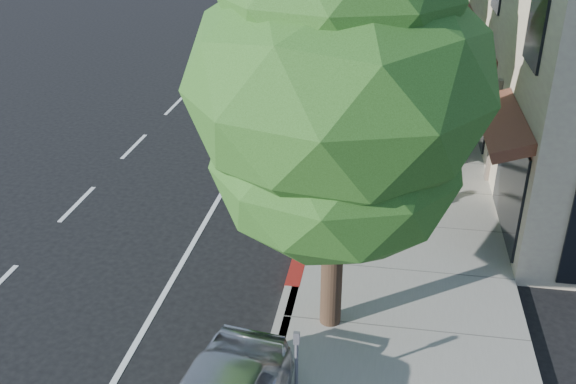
% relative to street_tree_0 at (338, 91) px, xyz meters
% --- Properties ---
extents(ground, '(120.00, 120.00, 0.00)m').
position_rel_street_tree_0_xyz_m(ground, '(-0.90, 2.00, -4.71)').
color(ground, black).
rests_on(ground, ground).
extents(sidewalk, '(4.60, 56.00, 0.15)m').
position_rel_street_tree_0_xyz_m(sidewalk, '(1.40, 10.00, -4.64)').
color(sidewalk, gray).
rests_on(sidewalk, ground).
extents(curb, '(0.30, 56.00, 0.15)m').
position_rel_street_tree_0_xyz_m(curb, '(-0.90, 10.00, -4.64)').
color(curb, '#9E998E').
rests_on(curb, ground).
extents(curb_red_segment, '(0.32, 4.00, 0.15)m').
position_rel_street_tree_0_xyz_m(curb_red_segment, '(-0.90, 3.00, -4.64)').
color(curb_red_segment, maroon).
rests_on(curb_red_segment, ground).
extents(street_tree_0, '(5.03, 5.03, 7.74)m').
position_rel_street_tree_0_xyz_m(street_tree_0, '(0.00, 0.00, 0.00)').
color(street_tree_0, black).
rests_on(street_tree_0, ground).
extents(street_tree_1, '(4.71, 4.71, 7.54)m').
position_rel_street_tree_0_xyz_m(street_tree_1, '(-0.00, 6.00, -0.08)').
color(street_tree_1, black).
rests_on(street_tree_1, ground).
extents(cyclist, '(0.74, 0.87, 2.02)m').
position_rel_street_tree_0_xyz_m(cyclist, '(-0.97, 3.15, -3.70)').
color(cyclist, silver).
rests_on(cyclist, ground).
extents(bicycle, '(1.97, 1.15, 0.98)m').
position_rel_street_tree_0_xyz_m(bicycle, '(-2.70, 5.00, -4.22)').
color(bicycle, navy).
rests_on(bicycle, ground).
extents(silver_suv, '(3.60, 6.74, 1.80)m').
position_rel_street_tree_0_xyz_m(silver_suv, '(-1.60, 7.70, -3.81)').
color(silver_suv, '#A7A6AB').
rests_on(silver_suv, ground).
extents(dark_sedan, '(1.77, 4.41, 1.42)m').
position_rel_street_tree_0_xyz_m(dark_sedan, '(-1.73, 13.07, -4.00)').
color(dark_sedan, black).
rests_on(dark_sedan, ground).
extents(white_pickup, '(2.85, 6.47, 1.85)m').
position_rel_street_tree_0_xyz_m(white_pickup, '(-3.10, 17.30, -3.79)').
color(white_pickup, silver).
rests_on(white_pickup, ground).
extents(dark_suv_far, '(2.00, 4.31, 1.43)m').
position_rel_street_tree_0_xyz_m(dark_suv_far, '(-2.41, 27.51, -4.00)').
color(dark_suv_far, black).
rests_on(dark_suv_far, ground).
extents(pedestrian, '(0.83, 0.70, 1.53)m').
position_rel_street_tree_0_xyz_m(pedestrian, '(0.81, 10.05, -3.79)').
color(pedestrian, black).
rests_on(pedestrian, sidewalk).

